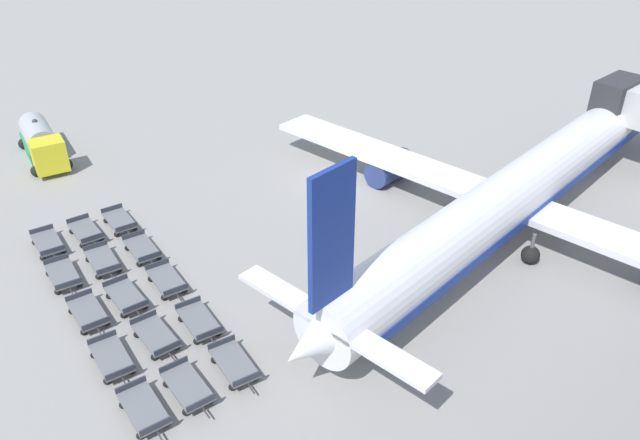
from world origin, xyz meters
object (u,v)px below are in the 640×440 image
object	(u,v)px
baggage_dolly_row_near_col_d	(112,358)
baggage_dolly_row_mid_a_col_c	(126,297)
baggage_dolly_row_near_col_c	(88,313)
baggage_dolly_row_mid_a_col_e	(188,387)
baggage_dolly_row_mid_a_col_a	(86,231)
airplane	(523,190)
baggage_dolly_row_mid_a_col_b	(103,261)
baggage_dolly_row_mid_a_col_d	(156,336)
baggage_dolly_row_mid_b_col_e	(234,364)
baggage_dolly_row_near_col_b	(63,275)
baggage_dolly_row_mid_b_col_b	(142,249)
baggage_dolly_row_near_col_a	(48,243)
baggage_dolly_row_mid_b_col_a	(120,221)
baggage_dolly_row_near_col_e	(144,409)
baggage_dolly_row_mid_b_col_c	(167,280)
fuel_tanker_primary	(42,143)
baggage_dolly_row_mid_b_col_d	(199,321)

from	to	relation	value
baggage_dolly_row_near_col_d	baggage_dolly_row_mid_a_col_c	distance (m)	4.99
baggage_dolly_row_near_col_c	baggage_dolly_row_mid_a_col_e	world-z (taller)	same
baggage_dolly_row_mid_a_col_a	baggage_dolly_row_mid_a_col_c	distance (m)	8.34
airplane	baggage_dolly_row_mid_a_col_b	size ratio (longest dim) A/B	11.68
baggage_dolly_row_mid_a_col_d	baggage_dolly_row_mid_b_col_e	distance (m)	4.84
baggage_dolly_row_near_col_b	baggage_dolly_row_mid_a_col_d	distance (m)	8.70
baggage_dolly_row_mid_a_col_b	baggage_dolly_row_mid_b_col_b	distance (m)	2.51
baggage_dolly_row_near_col_a	baggage_dolly_row_mid_a_col_d	distance (m)	12.65
baggage_dolly_row_near_col_a	baggage_dolly_row_mid_b_col_a	world-z (taller)	same
baggage_dolly_row_near_col_a	baggage_dolly_row_near_col_e	xyz separation A→B (m)	(16.47, -3.25, 0.00)
baggage_dolly_row_near_col_c	baggage_dolly_row_mid_b_col_b	distance (m)	6.47
baggage_dolly_row_near_col_b	baggage_dolly_row_mid_b_col_c	size ratio (longest dim) A/B	1.00
fuel_tanker_primary	baggage_dolly_row_mid_b_col_d	world-z (taller)	fuel_tanker_primary
baggage_dolly_row_mid_a_col_a	baggage_dolly_row_mid_a_col_b	size ratio (longest dim) A/B	1.00
baggage_dolly_row_mid_a_col_a	baggage_dolly_row_mid_b_col_a	bearing A→B (deg)	79.43
baggage_dolly_row_near_col_c	baggage_dolly_row_near_col_d	bearing A→B (deg)	-12.60
fuel_tanker_primary	baggage_dolly_row_mid_a_col_d	distance (m)	26.93
airplane	baggage_dolly_row_near_col_c	distance (m)	28.35
baggage_dolly_row_near_col_e	baggage_dolly_row_mid_b_col_b	distance (m)	13.54
baggage_dolly_row_mid_b_col_b	baggage_dolly_row_mid_b_col_a	bearing A→B (deg)	168.95
baggage_dolly_row_near_col_c	baggage_dolly_row_mid_b_col_e	world-z (taller)	same
baggage_dolly_row_mid_a_col_d	baggage_dolly_row_mid_b_col_c	size ratio (longest dim) A/B	1.00
baggage_dolly_row_near_col_e	baggage_dolly_row_mid_b_col_a	xyz separation A→B (m)	(-15.59, 7.95, 0.00)
baggage_dolly_row_mid_b_col_a	baggage_dolly_row_mid_b_col_d	distance (m)	12.69
baggage_dolly_row_mid_b_col_d	baggage_dolly_row_mid_a_col_d	bearing A→B (deg)	-106.36
baggage_dolly_row_mid_b_col_d	baggage_dolly_row_near_col_a	bearing A→B (deg)	-170.57
fuel_tanker_primary	baggage_dolly_row_mid_a_col_c	distance (m)	22.83
baggage_dolly_row_mid_b_col_d	baggage_dolly_row_near_col_c	bearing A→B (deg)	-142.42
baggage_dolly_row_near_col_a	baggage_dolly_row_mid_b_col_b	size ratio (longest dim) A/B	1.00
baggage_dolly_row_mid_a_col_c	baggage_dolly_row_mid_b_col_b	size ratio (longest dim) A/B	1.00
baggage_dolly_row_mid_b_col_d	baggage_dolly_row_mid_b_col_e	xyz separation A→B (m)	(3.89, -0.72, 0.00)
airplane	baggage_dolly_row_near_col_c	bearing A→B (deg)	-115.34
baggage_dolly_row_near_col_c	baggage_dolly_row_mid_a_col_d	distance (m)	4.60
baggage_dolly_row_mid_b_col_c	baggage_dolly_row_mid_b_col_e	distance (m)	8.43
baggage_dolly_row_near_col_d	baggage_dolly_row_mid_b_col_c	distance (m)	6.67
fuel_tanker_primary	baggage_dolly_row_near_col_d	xyz separation A→B (m)	(26.02, -8.66, -0.84)
baggage_dolly_row_mid_a_col_b	baggage_dolly_row_mid_b_col_a	xyz separation A→B (m)	(-3.47, 3.23, 0.00)
fuel_tanker_primary	baggage_dolly_row_near_col_e	distance (m)	31.46
fuel_tanker_primary	baggage_dolly_row_mid_b_col_b	size ratio (longest dim) A/B	2.27
baggage_dolly_row_mid_a_col_d	baggage_dolly_row_mid_a_col_c	bearing A→B (deg)	170.78
baggage_dolly_row_near_col_e	baggage_dolly_row_mid_b_col_c	xyz separation A→B (m)	(-7.53, 6.35, 0.00)
baggage_dolly_row_mid_a_col_a	baggage_dolly_row_mid_b_col_c	bearing A→B (deg)	4.62
baggage_dolly_row_near_col_a	baggage_dolly_row_mid_a_col_d	bearing A→B (deg)	-0.41
baggage_dolly_row_mid_b_col_e	baggage_dolly_row_mid_b_col_d	bearing A→B (deg)	169.55
baggage_dolly_row_mid_a_col_c	baggage_dolly_row_mid_a_col_e	size ratio (longest dim) A/B	1.00
airplane	baggage_dolly_row_near_col_d	bearing A→B (deg)	-106.71
baggage_dolly_row_near_col_b	baggage_dolly_row_mid_b_col_e	world-z (taller)	same
baggage_dolly_row_near_col_d	baggage_dolly_row_mid_a_col_d	world-z (taller)	same
baggage_dolly_row_near_col_a	baggage_dolly_row_mid_b_col_c	world-z (taller)	same
baggage_dolly_row_near_col_d	baggage_dolly_row_mid_a_col_a	world-z (taller)	same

